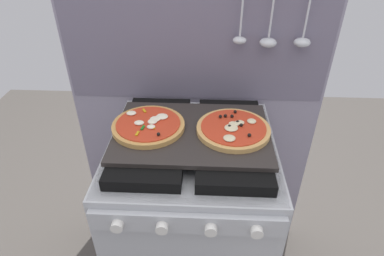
{
  "coord_description": "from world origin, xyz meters",
  "views": [
    {
      "loc": [
        0.05,
        -0.93,
        1.55
      ],
      "look_at": [
        0.0,
        0.0,
        0.93
      ],
      "focal_mm": 30.31,
      "sensor_mm": 36.0,
      "label": 1
    }
  ],
  "objects_px": {
    "baking_tray": "(192,132)",
    "pizza_right": "(233,128)",
    "pizza_left": "(148,125)",
    "stove": "(192,220)"
  },
  "relations": [
    {
      "from": "baking_tray",
      "to": "pizza_right",
      "type": "height_order",
      "value": "pizza_right"
    },
    {
      "from": "baking_tray",
      "to": "pizza_right",
      "type": "relative_size",
      "value": 2.11
    },
    {
      "from": "pizza_left",
      "to": "pizza_right",
      "type": "distance_m",
      "value": 0.3
    },
    {
      "from": "pizza_left",
      "to": "pizza_right",
      "type": "bearing_deg",
      "value": -1.13
    },
    {
      "from": "pizza_left",
      "to": "pizza_right",
      "type": "relative_size",
      "value": 1.0
    },
    {
      "from": "stove",
      "to": "pizza_right",
      "type": "xyz_separation_m",
      "value": [
        0.14,
        0.0,
        0.48
      ]
    },
    {
      "from": "baking_tray",
      "to": "pizza_right",
      "type": "distance_m",
      "value": 0.14
    },
    {
      "from": "stove",
      "to": "baking_tray",
      "type": "bearing_deg",
      "value": 90.0
    },
    {
      "from": "pizza_right",
      "to": "pizza_left",
      "type": "bearing_deg",
      "value": 178.87
    },
    {
      "from": "pizza_left",
      "to": "pizza_right",
      "type": "xyz_separation_m",
      "value": [
        0.3,
        -0.01,
        0.0
      ]
    }
  ]
}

